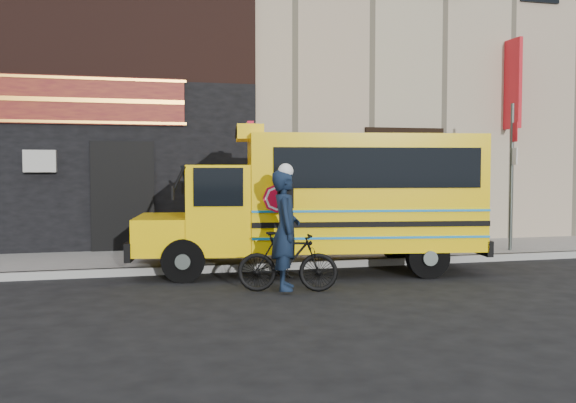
% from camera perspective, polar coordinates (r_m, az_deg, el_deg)
% --- Properties ---
extents(ground, '(120.00, 120.00, 0.00)m').
position_cam_1_polar(ground, '(10.85, 2.90, -8.14)').
color(ground, black).
rests_on(ground, ground).
extents(curb, '(40.00, 0.20, 0.15)m').
position_cam_1_polar(curb, '(13.30, -0.44, -5.73)').
color(curb, '#999994').
rests_on(curb, ground).
extents(sidewalk, '(40.00, 3.00, 0.15)m').
position_cam_1_polar(sidewalk, '(14.75, -1.85, -4.87)').
color(sidewalk, slate).
rests_on(sidewalk, ground).
extents(building, '(20.00, 10.70, 12.00)m').
position_cam_1_polar(building, '(21.24, -5.83, 13.93)').
color(building, tan).
rests_on(building, sidewalk).
extents(school_bus, '(7.14, 3.16, 2.92)m').
position_cam_1_polar(school_bus, '(12.92, 3.57, 0.39)').
color(school_bus, black).
rests_on(school_bus, ground).
extents(sign_pole, '(0.08, 0.32, 3.61)m').
position_cam_1_polar(sign_pole, '(16.00, 19.27, 2.38)').
color(sign_pole, '#3D4440').
rests_on(sign_pole, ground).
extents(bicycle, '(1.77, 0.92, 1.02)m').
position_cam_1_polar(bicycle, '(10.88, -0.04, -5.37)').
color(bicycle, black).
rests_on(bicycle, ground).
extents(cyclist, '(0.63, 0.82, 2.01)m').
position_cam_1_polar(cyclist, '(10.77, -0.21, -2.80)').
color(cyclist, black).
rests_on(cyclist, ground).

